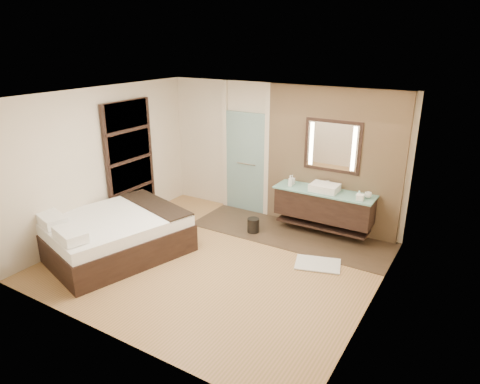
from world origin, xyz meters
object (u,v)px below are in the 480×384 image
Objects in this scene: bed at (115,235)px; vanity at (324,205)px; waste_bin at (253,226)px; mirror_unit at (332,146)px.

vanity is at bearing 59.38° from bed.
waste_bin is (1.61, 1.94, -0.21)m from bed.
vanity is 6.54× the size of waste_bin.
bed is 9.11× the size of waste_bin.
vanity is 1.75× the size of mirror_unit.
bed is at bearing -136.97° from vanity.
mirror_unit is 4.14m from bed.
vanity is 3.77m from bed.
bed is at bearing -134.43° from mirror_unit.
vanity is at bearing -90.00° from mirror_unit.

